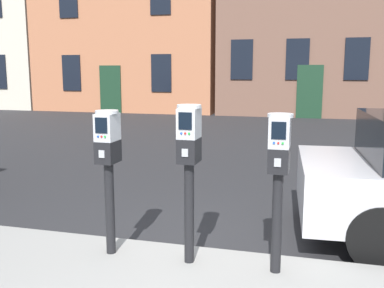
% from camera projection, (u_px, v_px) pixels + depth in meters
% --- Properties ---
extents(ground_plane, '(160.00, 160.00, 0.00)m').
position_uv_depth(ground_plane, '(209.00, 270.00, 4.22)').
color(ground_plane, '#28282B').
extents(parking_meter_near_kerb, '(0.22, 0.25, 1.39)m').
position_uv_depth(parking_meter_near_kerb, '(108.00, 156.00, 4.12)').
color(parking_meter_near_kerb, black).
rests_on(parking_meter_near_kerb, sidewalk_slab).
extents(parking_meter_twin_adjacent, '(0.22, 0.25, 1.46)m').
position_uv_depth(parking_meter_twin_adjacent, '(189.00, 155.00, 3.91)').
color(parking_meter_twin_adjacent, black).
rests_on(parking_meter_twin_adjacent, sidewalk_slab).
extents(parking_meter_end_of_row, '(0.22, 0.25, 1.40)m').
position_uv_depth(parking_meter_end_of_row, '(279.00, 165.00, 3.72)').
color(parking_meter_end_of_row, black).
rests_on(parking_meter_end_of_row, sidewalk_slab).
extents(townhouse_orange_brick, '(6.67, 6.73, 9.90)m').
position_uv_depth(townhouse_orange_brick, '(9.00, 13.00, 23.93)').
color(townhouse_orange_brick, beige).
rests_on(townhouse_orange_brick, ground_plane).
extents(townhouse_grey_stucco, '(8.59, 7.00, 9.66)m').
position_uv_depth(townhouse_grey_stucco, '(142.00, 11.00, 22.12)').
color(townhouse_grey_stucco, '#B7704C').
rests_on(townhouse_grey_stucco, ground_plane).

